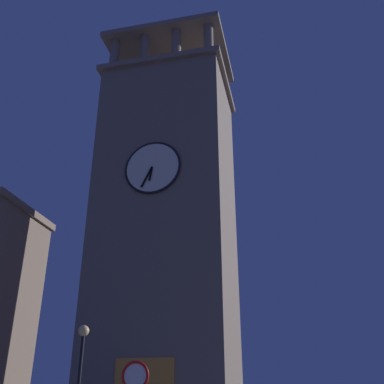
{
  "coord_description": "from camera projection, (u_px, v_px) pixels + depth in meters",
  "views": [
    {
      "loc": [
        -7.73,
        23.84,
        1.53
      ],
      "look_at": [
        -1.32,
        -3.94,
        14.99
      ],
      "focal_mm": 43.28,
      "sensor_mm": 36.0,
      "label": 1
    }
  ],
  "objects": [
    {
      "name": "no_horn_sign",
      "position": [
        135.0,
        384.0,
        12.26
      ],
      "size": [
        0.78,
        0.14,
        2.75
      ],
      "color": "black",
      "rests_on": "ground_plane"
    },
    {
      "name": "clocktower",
      "position": [
        167.0,
        229.0,
        30.76
      ],
      "size": [
        8.96,
        7.61,
        29.97
      ],
      "color": "#75665B",
      "rests_on": "ground_plane"
    },
    {
      "name": "street_lamp",
      "position": [
        81.0,
        361.0,
        18.44
      ],
      "size": [
        0.44,
        0.44,
        4.69
      ],
      "color": "black",
      "rests_on": "ground_plane"
    }
  ]
}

